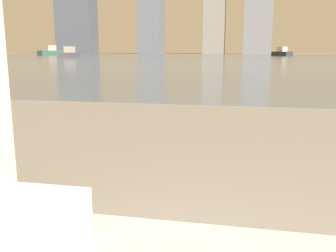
% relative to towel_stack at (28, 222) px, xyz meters
% --- Properties ---
extents(towel_stack, '(0.24, 0.17, 0.12)m').
position_rel_towel_stack_xyz_m(towel_stack, '(0.00, 0.00, 0.00)').
color(towel_stack, white).
rests_on(towel_stack, bathtub).
extents(harbor_water, '(180.00, 110.00, 0.01)m').
position_rel_towel_stack_xyz_m(harbor_water, '(0.20, 61.13, -0.62)').
color(harbor_water, slate).
rests_on(harbor_water, ground_plane).
extents(harbor_boat_0, '(4.23, 5.92, 2.11)m').
position_rel_towel_stack_xyz_m(harbor_boat_0, '(-41.96, 76.71, 0.13)').
color(harbor_boat_0, '#335647').
rests_on(harbor_boat_0, harbor_water).
extents(harbor_boat_1, '(3.76, 4.67, 1.70)m').
position_rel_towel_stack_xyz_m(harbor_boat_1, '(7.23, 75.26, -0.01)').
color(harbor_boat_1, '#2D2D33').
rests_on(harbor_boat_1, harbor_water).
extents(harbor_boat_2, '(1.65, 4.20, 1.55)m').
position_rel_towel_stack_xyz_m(harbor_boat_2, '(-23.49, 48.24, -0.07)').
color(harbor_boat_2, '#4C4C51').
rests_on(harbor_boat_2, harbor_water).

